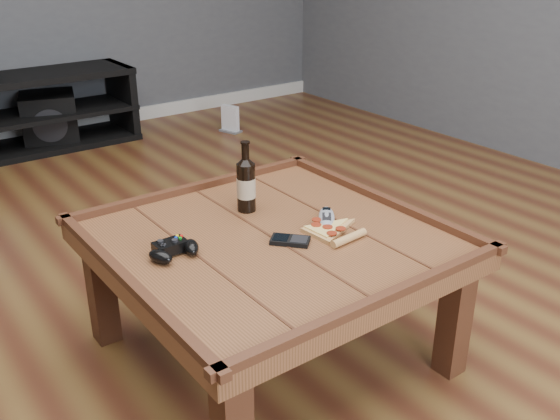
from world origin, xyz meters
TOP-DOWN VIEW (x-y plane):
  - ground at (0.00, 0.00)m, footprint 6.00×6.00m
  - baseboard at (0.00, 2.99)m, footprint 5.00×0.02m
  - coffee_table at (0.00, 0.00)m, footprint 1.03×1.03m
  - media_console at (0.00, 2.75)m, footprint 1.40×0.45m
  - beer_bottle at (0.05, 0.22)m, footprint 0.06×0.06m
  - game_controller at (-0.31, 0.06)m, footprint 0.17×0.11m
  - pizza_slice at (0.17, -0.10)m, footprint 0.17×0.26m
  - smartphone at (0.02, -0.07)m, footprint 0.13×0.13m
  - remote_control at (0.22, -0.02)m, footprint 0.15×0.17m
  - subwoofer at (0.16, 2.80)m, footprint 0.44×0.44m
  - game_console at (1.30, 2.31)m, footprint 0.13×0.17m

SIDE VIEW (x-z plane):
  - ground at x=0.00m, z-range 0.00..0.00m
  - baseboard at x=0.00m, z-range 0.00..0.10m
  - game_console at x=1.30m, z-range -0.01..0.19m
  - subwoofer at x=0.16m, z-range 0.00..0.35m
  - media_console at x=0.00m, z-range 0.00..0.50m
  - coffee_table at x=0.00m, z-range 0.15..0.63m
  - smartphone at x=0.02m, z-range 0.45..0.47m
  - pizza_slice at x=0.17m, z-range 0.45..0.47m
  - remote_control at x=0.22m, z-range 0.45..0.48m
  - game_controller at x=-0.31m, z-range 0.45..0.50m
  - beer_bottle at x=0.05m, z-range 0.43..0.67m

